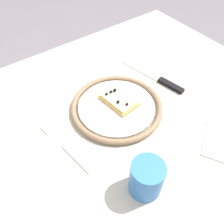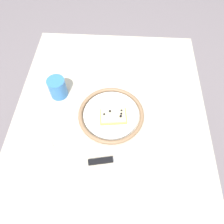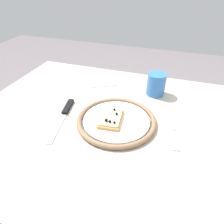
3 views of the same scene
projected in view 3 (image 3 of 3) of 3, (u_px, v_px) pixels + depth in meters
ground_plane at (112, 223)px, 1.12m from camera, size 6.00×6.00×0.00m
dining_table at (112, 139)px, 0.74m from camera, size 1.03×0.79×0.73m
plate at (116, 121)px, 0.68m from camera, size 0.27×0.27×0.02m
pizza_slice_near at (111, 118)px, 0.67m from camera, size 0.08×0.12×0.03m
knife at (65, 112)px, 0.72m from camera, size 0.06×0.24×0.01m
fork at (174, 129)px, 0.65m from camera, size 0.04×0.20×0.00m
cup at (156, 84)px, 0.81m from camera, size 0.07×0.07×0.09m
napkin at (100, 79)px, 0.94m from camera, size 0.18×0.19×0.00m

